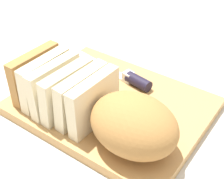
# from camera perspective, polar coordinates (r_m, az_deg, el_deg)

# --- Properties ---
(ground_plane) EXTENTS (3.00, 3.00, 0.00)m
(ground_plane) POSITION_cam_1_polar(r_m,az_deg,el_deg) (0.65, 0.00, -3.52)
(ground_plane) COLOR beige
(cutting_board) EXTENTS (0.37, 0.29, 0.02)m
(cutting_board) POSITION_cam_1_polar(r_m,az_deg,el_deg) (0.65, 0.00, -2.84)
(cutting_board) COLOR tan
(cutting_board) RESTS_ON ground_plane
(bread_loaf) EXTENTS (0.33, 0.14, 0.10)m
(bread_loaf) POSITION_cam_1_polar(r_m,az_deg,el_deg) (0.56, -2.44, -2.99)
(bread_loaf) COLOR #A8753D
(bread_loaf) RESTS_ON cutting_board
(bread_knife) EXTENTS (0.25, 0.07, 0.02)m
(bread_knife) POSITION_cam_1_polar(r_m,az_deg,el_deg) (0.69, 2.83, 2.23)
(bread_knife) COLOR silver
(bread_knife) RESTS_ON cutting_board
(crumb_near_knife) EXTENTS (0.00, 0.00, 0.00)m
(crumb_near_knife) POSITION_cam_1_polar(r_m,az_deg,el_deg) (0.61, -0.60, -4.08)
(crumb_near_knife) COLOR tan
(crumb_near_knife) RESTS_ON cutting_board
(crumb_near_loaf) EXTENTS (0.00, 0.00, 0.00)m
(crumb_near_loaf) POSITION_cam_1_polar(r_m,az_deg,el_deg) (0.66, 0.98, -0.75)
(crumb_near_loaf) COLOR tan
(crumb_near_loaf) RESTS_ON cutting_board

